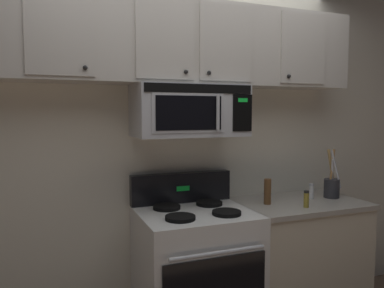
{
  "coord_description": "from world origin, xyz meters",
  "views": [
    {
      "loc": [
        -0.93,
        -1.89,
        1.56
      ],
      "look_at": [
        0.0,
        0.49,
        1.35
      ],
      "focal_mm": 35.47,
      "sensor_mm": 36.0,
      "label": 1
    }
  ],
  "objects_px": {
    "over_range_microwave": "(189,111)",
    "spice_jar": "(306,199)",
    "stove_range": "(196,274)",
    "utensil_crock_charcoal": "(332,185)",
    "pepper_mill": "(267,192)",
    "salt_shaker": "(311,191)"
  },
  "relations": [
    {
      "from": "over_range_microwave",
      "to": "spice_jar",
      "type": "xyz_separation_m",
      "value": [
        0.76,
        -0.3,
        -0.62
      ]
    },
    {
      "from": "salt_shaker",
      "to": "pepper_mill",
      "type": "distance_m",
      "value": 0.41
    },
    {
      "from": "pepper_mill",
      "to": "stove_range",
      "type": "bearing_deg",
      "value": -179.82
    },
    {
      "from": "stove_range",
      "to": "spice_jar",
      "type": "bearing_deg",
      "value": -13.19
    },
    {
      "from": "over_range_microwave",
      "to": "stove_range",
      "type": "bearing_deg",
      "value": -89.86
    },
    {
      "from": "utensil_crock_charcoal",
      "to": "salt_shaker",
      "type": "bearing_deg",
      "value": 172.8
    },
    {
      "from": "spice_jar",
      "to": "pepper_mill",
      "type": "bearing_deg",
      "value": 138.09
    },
    {
      "from": "salt_shaker",
      "to": "pepper_mill",
      "type": "relative_size",
      "value": 0.63
    },
    {
      "from": "over_range_microwave",
      "to": "spice_jar",
      "type": "distance_m",
      "value": 1.02
    },
    {
      "from": "over_range_microwave",
      "to": "pepper_mill",
      "type": "height_order",
      "value": "over_range_microwave"
    },
    {
      "from": "salt_shaker",
      "to": "stove_range",
      "type": "bearing_deg",
      "value": -178.44
    },
    {
      "from": "utensil_crock_charcoal",
      "to": "spice_jar",
      "type": "bearing_deg",
      "value": -154.49
    },
    {
      "from": "stove_range",
      "to": "spice_jar",
      "type": "xyz_separation_m",
      "value": [
        0.76,
        -0.18,
        0.49
      ]
    },
    {
      "from": "over_range_microwave",
      "to": "spice_jar",
      "type": "relative_size",
      "value": 6.39
    },
    {
      "from": "pepper_mill",
      "to": "over_range_microwave",
      "type": "bearing_deg",
      "value": 168.46
    },
    {
      "from": "over_range_microwave",
      "to": "salt_shaker",
      "type": "xyz_separation_m",
      "value": [
        0.97,
        -0.09,
        -0.62
      ]
    },
    {
      "from": "over_range_microwave",
      "to": "spice_jar",
      "type": "bearing_deg",
      "value": -21.15
    },
    {
      "from": "spice_jar",
      "to": "stove_range",
      "type": "bearing_deg",
      "value": 166.81
    },
    {
      "from": "over_range_microwave",
      "to": "salt_shaker",
      "type": "bearing_deg",
      "value": -5.3
    },
    {
      "from": "utensil_crock_charcoal",
      "to": "spice_jar",
      "type": "distance_m",
      "value": 0.43
    },
    {
      "from": "salt_shaker",
      "to": "spice_jar",
      "type": "bearing_deg",
      "value": -135.21
    },
    {
      "from": "stove_range",
      "to": "utensil_crock_charcoal",
      "type": "bearing_deg",
      "value": 0.21
    }
  ]
}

